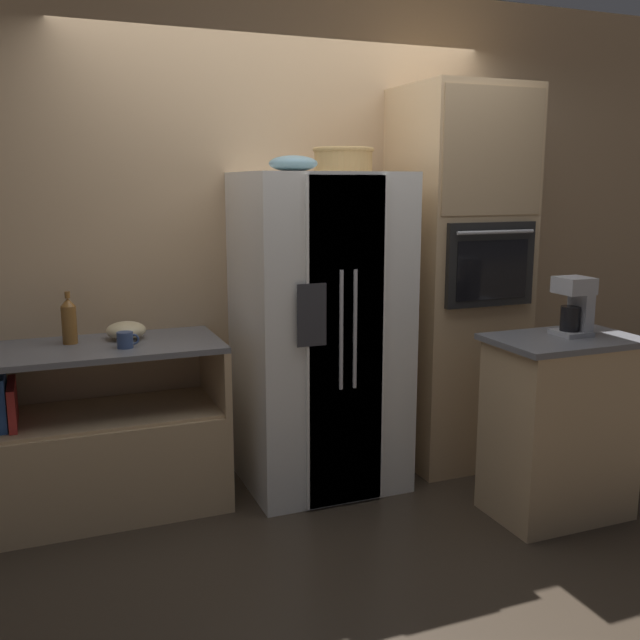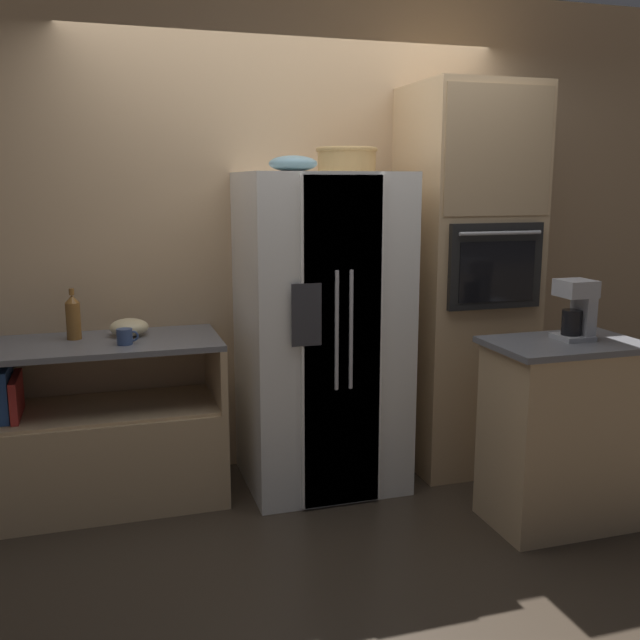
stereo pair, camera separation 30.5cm
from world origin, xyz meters
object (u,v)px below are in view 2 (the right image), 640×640
at_px(refrigerator, 321,332).
at_px(fruit_bowl, 293,164).
at_px(coffee_maker, 578,307).
at_px(bottle_tall, 73,317).
at_px(mug, 125,337).
at_px(wall_oven, 464,281).
at_px(wicker_basket, 347,159).
at_px(mixing_bowl, 129,327).

xyz_separation_m(refrigerator, fruit_bowl, (-0.17, -0.06, 0.91)).
bearing_deg(coffee_maker, bottle_tall, 157.40).
bearing_deg(refrigerator, fruit_bowl, -161.62).
height_order(refrigerator, coffee_maker, refrigerator).
relative_size(bottle_tall, coffee_maker, 0.91).
distance_m(mug, coffee_maker, 2.25).
xyz_separation_m(wall_oven, bottle_tall, (-2.20, 0.13, -0.12)).
distance_m(refrigerator, wicker_basket, 0.96).
height_order(fruit_bowl, mug, fruit_bowl).
xyz_separation_m(wall_oven, mixing_bowl, (-1.93, 0.13, -0.19)).
distance_m(bottle_tall, mug, 0.33).
bearing_deg(fruit_bowl, bottle_tall, 168.77).
relative_size(refrigerator, mug, 15.85).
height_order(refrigerator, wall_oven, wall_oven).
relative_size(bottle_tall, mixing_bowl, 1.31).
bearing_deg(refrigerator, bottle_tall, 172.64).
height_order(refrigerator, bottle_tall, refrigerator).
xyz_separation_m(wicker_basket, mug, (-1.22, -0.11, -0.89)).
bearing_deg(fruit_bowl, wicker_basket, 21.36).
xyz_separation_m(bottle_tall, mixing_bowl, (0.28, 0.00, -0.07)).
bearing_deg(bottle_tall, wall_oven, -3.29).
height_order(bottle_tall, mug, bottle_tall).
relative_size(refrigerator, mixing_bowl, 8.54).
relative_size(fruit_bowl, coffee_maker, 0.86).
xyz_separation_m(fruit_bowl, coffee_maker, (1.22, -0.76, -0.69)).
xyz_separation_m(refrigerator, bottle_tall, (-1.30, 0.17, 0.13)).
relative_size(refrigerator, bottle_tall, 6.49).
distance_m(refrigerator, fruit_bowl, 0.93).
distance_m(wall_oven, coffee_maker, 0.87).
height_order(mug, coffee_maker, coffee_maker).
height_order(wicker_basket, mug, wicker_basket).
distance_m(fruit_bowl, mug, 1.24).
xyz_separation_m(wall_oven, coffee_maker, (0.15, -0.85, -0.03)).
xyz_separation_m(bottle_tall, mug, (0.25, -0.20, -0.08)).
bearing_deg(mixing_bowl, mug, -97.46).
bearing_deg(bottle_tall, mixing_bowl, 0.74).
height_order(mug, mixing_bowl, mixing_bowl).
bearing_deg(fruit_bowl, refrigerator, 18.38).
bearing_deg(mixing_bowl, wicker_basket, -4.60).
relative_size(fruit_bowl, bottle_tall, 0.94).
distance_m(wicker_basket, mixing_bowl, 1.49).
relative_size(mixing_bowl, coffee_maker, 0.70).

